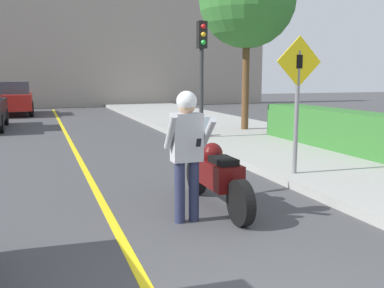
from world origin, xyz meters
TOP-DOWN VIEW (x-y plane):
  - sidewalk_curb at (4.80, 4.00)m, footprint 4.40×44.00m
  - road_center_line at (-0.60, 6.00)m, footprint 0.12×36.00m
  - building_backdrop at (0.00, 26.00)m, footprint 28.00×1.20m
  - motorcycle at (0.97, 3.28)m, footprint 0.62×2.26m
  - person_biker at (0.35, 2.82)m, footprint 0.59×0.48m
  - crossing_sign at (2.96, 4.24)m, footprint 0.91×0.08m
  - traffic_light at (3.05, 9.25)m, footprint 0.26×0.30m
  - hedge_row at (5.60, 6.40)m, footprint 0.90×5.38m
  - parked_car_red at (-2.60, 20.92)m, footprint 1.88×4.20m

SIDE VIEW (x-z plane):
  - road_center_line at x=-0.60m, z-range 0.00..0.01m
  - sidewalk_curb at x=4.80m, z-range 0.00..0.16m
  - motorcycle at x=0.97m, z-range -0.14..1.15m
  - hedge_row at x=5.60m, z-range 0.16..1.11m
  - parked_car_red at x=-2.60m, z-range 0.02..1.70m
  - person_biker at x=0.35m, z-range 0.20..1.96m
  - crossing_sign at x=2.96m, z-range 0.41..2.91m
  - traffic_light at x=3.05m, z-range 0.83..4.15m
  - building_backdrop at x=0.00m, z-range 0.00..7.75m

